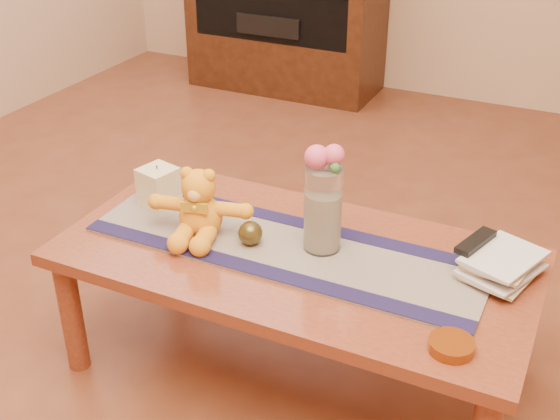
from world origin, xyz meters
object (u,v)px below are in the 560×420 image
at_px(amber_dish, 451,346).
at_px(teddy_bear, 200,203).
at_px(tv_remote, 476,242).
at_px(pillar_candle, 159,186).
at_px(bronze_ball, 250,233).
at_px(book_bottom, 474,262).
at_px(glass_vase, 323,209).

bearing_deg(amber_dish, teddy_bear, 166.08).
bearing_deg(tv_remote, pillar_candle, -157.84).
relative_size(bronze_ball, amber_dish, 0.65).
xyz_separation_m(teddy_bear, book_bottom, (0.79, 0.19, -0.10)).
relative_size(book_bottom, amber_dish, 1.99).
bearing_deg(bronze_ball, amber_dish, -17.75).
bearing_deg(pillar_candle, teddy_bear, -24.20).
relative_size(pillar_candle, book_bottom, 0.57).
xyz_separation_m(glass_vase, amber_dish, (0.46, -0.28, -0.12)).
xyz_separation_m(bronze_ball, tv_remote, (0.62, 0.17, 0.04)).
distance_m(bronze_ball, tv_remote, 0.65).
relative_size(pillar_candle, tv_remote, 0.80).
bearing_deg(book_bottom, pillar_candle, -160.32).
xyz_separation_m(pillar_candle, amber_dish, (1.04, -0.30, -0.06)).
relative_size(book_bottom, tv_remote, 1.39).
xyz_separation_m(teddy_bear, bronze_ball, (0.17, 0.01, -0.07)).
distance_m(pillar_candle, bronze_ball, 0.40).
height_order(teddy_bear, tv_remote, teddy_bear).
relative_size(teddy_bear, book_bottom, 1.37).
relative_size(teddy_bear, pillar_candle, 2.40).
bearing_deg(amber_dish, bronze_ball, 162.25).
height_order(bronze_ball, amber_dish, bronze_ball).
xyz_separation_m(pillar_candle, bronze_ball, (0.39, -0.09, -0.03)).
distance_m(teddy_bear, glass_vase, 0.38).
distance_m(teddy_bear, tv_remote, 0.81).
bearing_deg(tv_remote, glass_vase, -149.09).
bearing_deg(teddy_bear, pillar_candle, 142.56).
bearing_deg(teddy_bear, amber_dish, -27.16).
bearing_deg(glass_vase, pillar_candle, 178.13).
xyz_separation_m(bronze_ball, book_bottom, (0.63, 0.18, -0.03)).
bearing_deg(glass_vase, teddy_bear, -167.71).
distance_m(teddy_bear, bronze_ball, 0.18).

